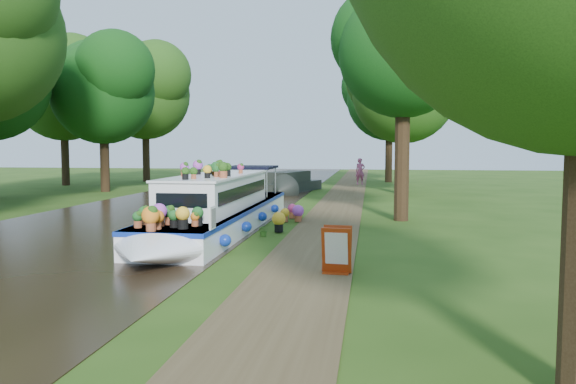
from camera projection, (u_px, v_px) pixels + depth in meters
The scene contains 14 objects.
ground at pixel (290, 230), 18.71m from camera, with size 100.00×100.00×0.00m, color #274611.
canal_water at pixel (120, 226), 19.59m from camera, with size 10.00×100.00×0.02m, color black.
towpath at pixel (326, 230), 18.53m from camera, with size 2.20×100.00×0.03m, color #4D3D24.
plant_boat at pixel (217, 206), 18.17m from camera, with size 2.29×13.52×2.26m.
tree_near_overhang at pixel (403, 42), 20.63m from camera, with size 5.52×5.28×8.99m.
tree_near_mid at pixel (404, 83), 32.39m from camera, with size 6.90×6.60×9.40m.
tree_near_far at pixel (389, 91), 43.27m from camera, with size 7.59×7.26×10.30m.
tree_far_c at pixel (103, 85), 34.04m from camera, with size 7.13×6.82×9.59m.
tree_far_d at pixel (145, 88), 44.06m from camera, with size 8.05×7.70×10.85m.
tree_far_h at pixel (63, 85), 39.74m from camera, with size 7.82×7.48×10.49m.
second_boat at pixel (289, 184), 34.04m from camera, with size 3.51×6.86×1.25m.
sandwich_board at pixel (337, 252), 12.22m from camera, with size 0.66×0.55×1.02m.
pedestrian_pink at pixel (360, 171), 40.51m from camera, with size 0.70×0.46×1.91m, color #E05C79.
verge_plant at pixel (264, 230), 17.36m from camera, with size 0.36×0.31×0.40m, color #37671F.
Camera 1 is at (2.68, -18.35, 2.79)m, focal length 35.00 mm.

